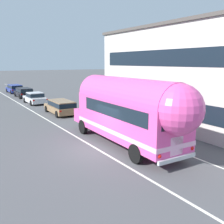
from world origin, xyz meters
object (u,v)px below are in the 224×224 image
(car_second, at_px, (35,98))
(car_fourth, at_px, (15,88))
(car_third, at_px, (24,92))
(painted_bus, at_px, (130,109))
(car_lead, at_px, (61,106))

(car_second, xyz_separation_m, car_fourth, (0.25, 12.73, 0.06))
(car_second, distance_m, car_third, 6.42)
(painted_bus, distance_m, car_second, 19.50)
(painted_bus, xyz_separation_m, car_lead, (0.12, 11.52, -1.51))
(car_second, bearing_deg, car_third, 88.03)
(car_lead, bearing_deg, painted_bus, -90.60)
(car_third, bearing_deg, car_second, -91.97)
(car_fourth, bearing_deg, painted_bus, -90.15)
(car_third, height_order, car_fourth, same)
(car_second, relative_size, car_fourth, 0.97)
(car_third, xyz_separation_m, car_fourth, (0.03, 6.32, 0.01))
(car_lead, distance_m, car_third, 14.33)
(car_third, bearing_deg, painted_bus, -90.13)
(car_fourth, bearing_deg, car_lead, -89.90)
(painted_bus, distance_m, car_fourth, 32.21)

